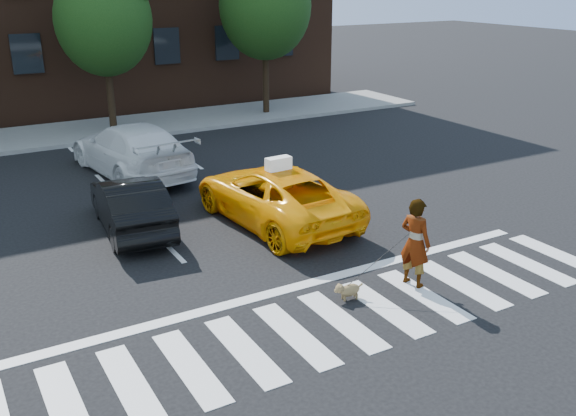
{
  "coord_description": "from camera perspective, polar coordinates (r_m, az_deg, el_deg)",
  "views": [
    {
      "loc": [
        -6.09,
        -8.58,
        6.07
      ],
      "look_at": [
        0.69,
        3.19,
        1.1
      ],
      "focal_mm": 40.0,
      "sensor_mm": 36.0,
      "label": 1
    }
  ],
  "objects": [
    {
      "name": "dog",
      "position": [
        12.8,
        5.33,
        -7.27
      ],
      "size": [
        0.61,
        0.32,
        0.35
      ],
      "rotation": [
        0.0,
        0.0,
        -0.2
      ],
      "color": "#8F6549",
      "rests_on": "ground"
    },
    {
      "name": "ground",
      "position": [
        12.15,
        4.77,
        -9.96
      ],
      "size": [
        120.0,
        120.0,
        0.0
      ],
      "primitive_type": "plane",
      "color": "black",
      "rests_on": "ground"
    },
    {
      "name": "taxi_sign",
      "position": [
        16.06,
        -0.86,
        3.97
      ],
      "size": [
        0.67,
        0.32,
        0.32
      ],
      "primitive_type": "cube",
      "rotation": [
        0.0,
        0.0,
        3.21
      ],
      "color": "white",
      "rests_on": "taxi"
    },
    {
      "name": "black_sedan",
      "position": [
        16.42,
        -13.82,
        0.3
      ],
      "size": [
        1.81,
        4.2,
        1.35
      ],
      "primitive_type": "imported",
      "rotation": [
        0.0,
        0.0,
        3.05
      ],
      "color": "black",
      "rests_on": "ground"
    },
    {
      "name": "tree_mid",
      "position": [
        26.45,
        -16.1,
        16.72
      ],
      "size": [
        3.69,
        3.69,
        7.1
      ],
      "color": "black",
      "rests_on": "ground"
    },
    {
      "name": "stop_line",
      "position": [
        13.32,
        0.85,
        -6.98
      ],
      "size": [
        12.0,
        0.3,
        0.01
      ],
      "primitive_type": "cube",
      "color": "silver",
      "rests_on": "ground"
    },
    {
      "name": "woman",
      "position": [
        13.28,
        11.24,
        -3.03
      ],
      "size": [
        0.61,
        0.78,
        1.89
      ],
      "primitive_type": "imported",
      "rotation": [
        0.0,
        0.0,
        1.83
      ],
      "color": "#999999",
      "rests_on": "ground"
    },
    {
      "name": "crosswalk",
      "position": [
        12.14,
        4.77,
        -9.94
      ],
      "size": [
        13.0,
        2.4,
        0.01
      ],
      "primitive_type": "cube",
      "color": "silver",
      "rests_on": "ground"
    },
    {
      "name": "taxi",
      "position": [
        16.49,
        -1.18,
        1.18
      ],
      "size": [
        2.76,
        5.38,
        1.45
      ],
      "primitive_type": "imported",
      "rotation": [
        0.0,
        0.0,
        3.21
      ],
      "color": "#FFA205",
      "rests_on": "ground"
    },
    {
      "name": "sidewalk_far",
      "position": [
        27.44,
        -16.5,
        6.65
      ],
      "size": [
        30.0,
        4.0,
        0.15
      ],
      "primitive_type": "cube",
      "color": "slate",
      "rests_on": "ground"
    },
    {
      "name": "white_suv",
      "position": [
        21.07,
        -13.75,
        5.1
      ],
      "size": [
        2.94,
        5.9,
        1.65
      ],
      "primitive_type": "imported",
      "rotation": [
        0.0,
        0.0,
        3.25
      ],
      "color": "white",
      "rests_on": "ground"
    }
  ]
}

